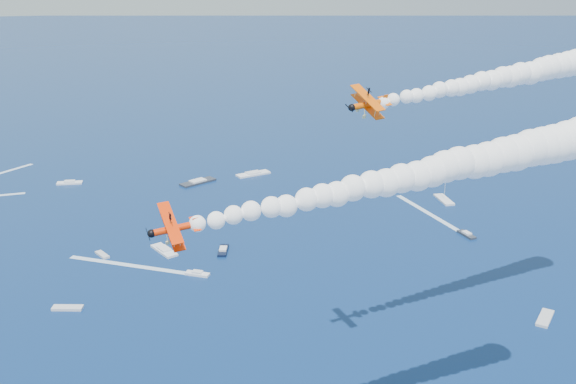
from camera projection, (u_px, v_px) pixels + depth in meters
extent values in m
cube|color=#2D313C|center=(467.00, 235.00, 219.76)|extent=(3.55, 7.72, 0.70)
cube|color=white|center=(197.00, 274.00, 192.81)|extent=(7.15, 5.48, 0.70)
cube|color=white|center=(444.00, 200.00, 251.05)|extent=(4.25, 11.75, 0.70)
cube|color=silver|center=(545.00, 318.00, 169.43)|extent=(8.45, 8.62, 0.70)
cube|color=silver|center=(102.00, 255.00, 205.09)|extent=(4.52, 6.32, 0.70)
cube|color=white|center=(253.00, 174.00, 280.23)|extent=(14.87, 8.48, 0.70)
cube|color=black|center=(223.00, 250.00, 208.02)|extent=(4.75, 8.80, 0.70)
cube|color=white|center=(164.00, 250.00, 208.05)|extent=(7.95, 11.85, 0.70)
cube|color=#2C303B|center=(198.00, 182.00, 270.32)|extent=(15.32, 11.22, 0.70)
cube|color=silver|center=(68.00, 308.00, 174.35)|extent=(8.17, 4.35, 0.70)
cube|color=white|center=(70.00, 183.00, 269.38)|extent=(10.05, 4.05, 0.70)
cube|color=white|center=(427.00, 212.00, 239.62)|extent=(8.15, 37.82, 0.04)
cube|color=white|center=(127.00, 265.00, 199.16)|extent=(33.73, 21.06, 0.04)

